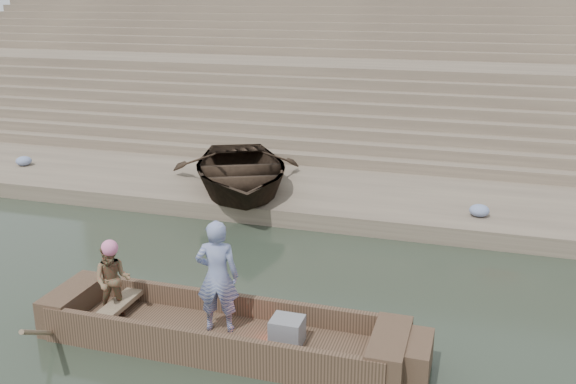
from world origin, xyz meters
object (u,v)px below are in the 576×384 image
at_px(main_rowboat, 220,339).
at_px(beached_rowboat, 240,171).
at_px(rowing_man, 112,280).
at_px(television, 286,331).
at_px(standing_man, 217,276).

relative_size(main_rowboat, beached_rowboat, 1.04).
xyz_separation_m(rowing_man, beached_rowboat, (-0.35, 6.39, 0.07)).
bearing_deg(beached_rowboat, rowing_man, -111.24).
height_order(main_rowboat, television, television).
xyz_separation_m(main_rowboat, standing_man, (-0.05, 0.09, 0.99)).
bearing_deg(standing_man, beached_rowboat, -84.26).
height_order(main_rowboat, rowing_man, rowing_man).
distance_m(rowing_man, beached_rowboat, 6.40).
distance_m(main_rowboat, standing_man, 0.99).
relative_size(rowing_man, beached_rowboat, 0.25).
bearing_deg(rowing_man, standing_man, -17.02).
xyz_separation_m(main_rowboat, television, (1.05, 0.00, 0.31)).
bearing_deg(beached_rowboat, standing_man, -95.95).
distance_m(main_rowboat, television, 1.10).
bearing_deg(rowing_man, television, -19.76).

